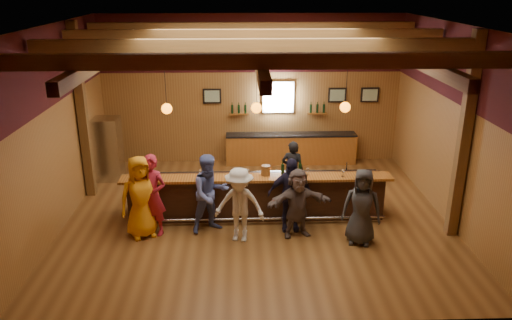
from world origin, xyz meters
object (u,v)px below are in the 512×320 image
object	(u,v)px
customer_white	(240,205)
customer_brown	(298,203)
back_bar_cabinet	(291,149)
customer_dark	(362,207)
ice_bucket	(266,170)
customer_redvest	(152,195)
bar_counter	(257,194)
customer_denim	(210,194)
bottle_a	(283,169)
bartender	(293,170)
stainless_fridge	(108,149)
customer_navy	(290,195)
customer_orange	(141,197)

from	to	relation	value
customer_white	customer_brown	world-z (taller)	customer_white
back_bar_cabinet	customer_dark	size ratio (longest dim) A/B	2.36
back_bar_cabinet	ice_bucket	size ratio (longest dim) A/B	17.13
customer_redvest	ice_bucket	world-z (taller)	customer_redvest
bar_counter	customer_denim	bearing A→B (deg)	-143.32
bottle_a	back_bar_cabinet	bearing A→B (deg)	81.10
back_bar_cabinet	bartender	world-z (taller)	bartender
customer_denim	bartender	distance (m)	2.65
customer_redvest	stainless_fridge	bearing A→B (deg)	137.12
bar_counter	customer_dark	world-z (taller)	customer_dark
customer_white	customer_dark	world-z (taller)	customer_dark
customer_redvest	bottle_a	distance (m)	3.05
customer_navy	bottle_a	bearing A→B (deg)	98.92
customer_navy	customer_redvest	bearing A→B (deg)	179.81
customer_navy	ice_bucket	world-z (taller)	customer_navy
customer_orange	customer_denim	xyz separation A→B (m)	(1.51, 0.19, -0.02)
stainless_fridge	customer_white	size ratio (longest dim) A/B	1.07
bar_counter	bottle_a	distance (m)	0.95
customer_orange	customer_brown	distance (m)	3.44
customer_orange	customer_white	distance (m)	2.18
customer_white	bartender	xyz separation A→B (m)	(1.37, 2.18, -0.06)
bar_counter	bartender	size ratio (longest dim) A/B	4.01
customer_dark	bottle_a	distance (m)	2.08
customer_redvest	ice_bucket	bearing A→B (deg)	34.16
customer_orange	customer_brown	size ratio (longest dim) A/B	1.18
customer_navy	bartender	bearing A→B (deg)	80.30
customer_dark	ice_bucket	world-z (taller)	customer_dark
stainless_fridge	customer_navy	world-z (taller)	stainless_fridge
customer_dark	customer_denim	bearing A→B (deg)	-175.96
back_bar_cabinet	customer_navy	distance (m)	4.42
customer_redvest	customer_white	xyz separation A→B (m)	(1.93, -0.38, -0.09)
bar_counter	customer_redvest	world-z (taller)	customer_redvest
customer_navy	customer_dark	size ratio (longest dim) A/B	1.02
customer_orange	customer_brown	world-z (taller)	customer_orange
customer_denim	customer_dark	bearing A→B (deg)	-38.46
bar_counter	customer_dark	distance (m)	2.65
stainless_fridge	customer_orange	size ratio (longest dim) A/B	0.96
bartender	ice_bucket	world-z (taller)	bartender
back_bar_cabinet	customer_white	bearing A→B (deg)	-108.32
customer_white	customer_orange	bearing A→B (deg)	-175.03
customer_denim	customer_navy	world-z (taller)	customer_denim
bottle_a	customer_brown	bearing A→B (deg)	-74.49
customer_white	customer_dark	size ratio (longest dim) A/B	1.00
customer_denim	bottle_a	xyz separation A→B (m)	(1.67, 0.62, 0.33)
bar_counter	back_bar_cabinet	bearing A→B (deg)	71.66
customer_redvest	customer_navy	distance (m)	3.07
stainless_fridge	customer_orange	world-z (taller)	customer_orange
customer_dark	ice_bucket	bearing A→B (deg)	163.52
customer_navy	bottle_a	size ratio (longest dim) A/B	5.21
bar_counter	customer_orange	distance (m)	2.79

